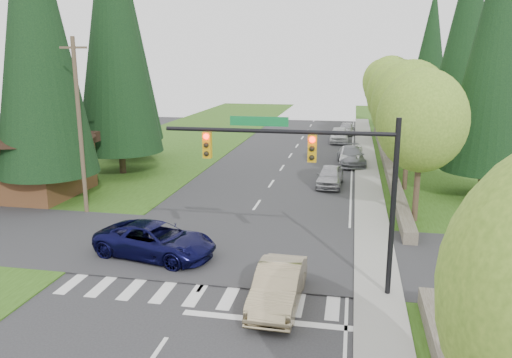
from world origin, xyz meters
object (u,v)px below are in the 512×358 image
(parked_car_d, at_px, (339,135))
(parked_car_e, at_px, (347,129))
(sedan_champagne, at_px, (278,286))
(parked_car_b, at_px, (351,156))
(parked_car_c, at_px, (351,156))
(parked_car_a, at_px, (330,176))
(suv_navy, at_px, (156,240))

(parked_car_d, xyz_separation_m, parked_car_e, (0.70, 6.25, -0.17))
(sedan_champagne, height_order, parked_car_b, parked_car_b)
(parked_car_b, xyz_separation_m, parked_car_c, (0.00, 0.14, -0.02))
(parked_car_d, distance_m, parked_car_e, 6.29)
(parked_car_b, distance_m, parked_car_d, 11.82)
(parked_car_d, bearing_deg, parked_car_a, -91.61)
(parked_car_a, relative_size, parked_car_b, 0.82)
(sedan_champagne, height_order, parked_car_e, sedan_champagne)
(parked_car_a, height_order, parked_car_e, parked_car_a)
(suv_navy, relative_size, parked_car_e, 1.25)
(sedan_champagne, distance_m, suv_navy, 7.08)
(parked_car_b, relative_size, parked_car_d, 1.09)
(sedan_champagne, bearing_deg, parked_car_b, 86.02)
(suv_navy, bearing_deg, parked_car_e, 0.69)
(sedan_champagne, xyz_separation_m, parked_car_b, (2.38, 25.86, 0.00))
(parked_car_a, bearing_deg, parked_car_b, 82.55)
(sedan_champagne, xyz_separation_m, parked_car_c, (2.38, 26.00, -0.02))
(suv_navy, relative_size, parked_car_c, 1.26)
(sedan_champagne, bearing_deg, parked_car_d, 89.79)
(parked_car_b, xyz_separation_m, parked_car_e, (-0.70, 17.98, -0.10))
(parked_car_a, relative_size, parked_car_d, 0.89)
(parked_car_a, height_order, parked_car_b, parked_car_b)
(parked_car_c, height_order, parked_car_d, parked_car_d)
(parked_car_d, relative_size, parked_car_e, 1.07)
(parked_car_c, bearing_deg, parked_car_e, 97.12)
(suv_navy, height_order, parked_car_a, suv_navy)
(parked_car_a, xyz_separation_m, parked_car_c, (1.40, 7.83, 0.01))
(parked_car_e, bearing_deg, sedan_champagne, -90.00)
(sedan_champagne, height_order, parked_car_a, sedan_champagne)
(parked_car_d, bearing_deg, parked_car_e, 82.01)
(sedan_champagne, relative_size, parked_car_a, 1.07)
(parked_car_a, bearing_deg, parked_car_e, 91.31)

